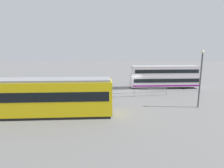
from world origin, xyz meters
TOP-DOWN VIEW (x-y plane):
  - ground_plane at (0.00, 0.00)m, footprint 160.00×160.00m
  - double_decker_bus at (-5.58, -1.23)m, footprint 11.59×2.63m
  - tram_yellow at (11.56, 11.00)m, footprint 14.60×2.85m
  - pedestrian_near_railing at (4.71, 3.80)m, footprint 0.44×0.44m
  - pedestrian_railing at (0.68, 4.30)m, footprint 9.64×0.98m
  - info_sign at (6.28, 4.25)m, footprint 1.15×0.16m
  - street_lamp at (-5.60, 9.53)m, footprint 0.36×0.36m

SIDE VIEW (x-z plane):
  - ground_plane at x=0.00m, z-range 0.00..0.00m
  - pedestrian_railing at x=0.68m, z-range 0.21..1.29m
  - pedestrian_near_railing at x=4.71m, z-range 0.13..1.85m
  - info_sign at x=6.28m, z-range 0.50..3.08m
  - tram_yellow at x=11.56m, z-range 0.07..3.71m
  - double_decker_bus at x=-5.58m, z-range 0.05..3.83m
  - street_lamp at x=-5.60m, z-range 0.57..6.91m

